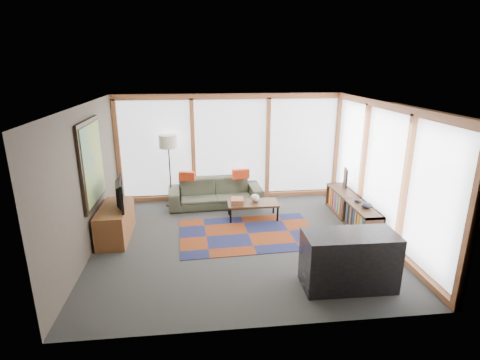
{
  "coord_description": "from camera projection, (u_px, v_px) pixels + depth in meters",
  "views": [
    {
      "loc": [
        -0.77,
        -6.5,
        3.26
      ],
      "look_at": [
        0.0,
        0.4,
        1.1
      ],
      "focal_mm": 28.0,
      "sensor_mm": 36.0,
      "label": 1
    }
  ],
  "objects": [
    {
      "name": "ground",
      "position": [
        242.0,
        240.0,
        7.22
      ],
      "size": [
        5.5,
        5.5,
        0.0
      ],
      "primitive_type": "plane",
      "color": "#292A27",
      "rests_on": "ground"
    },
    {
      "name": "room_envelope",
      "position": [
        264.0,
        155.0,
        7.35
      ],
      "size": [
        5.52,
        5.02,
        2.62
      ],
      "color": "#473E36",
      "rests_on": "ground"
    },
    {
      "name": "rug",
      "position": [
        248.0,
        234.0,
        7.49
      ],
      "size": [
        2.8,
        1.88,
        0.01
      ],
      "primitive_type": "cube",
      "rotation": [
        0.0,
        0.0,
        0.05
      ],
      "color": "maroon",
      "rests_on": "ground"
    },
    {
      "name": "sofa",
      "position": [
        215.0,
        193.0,
        8.93
      ],
      "size": [
        2.24,
        0.98,
        0.64
      ],
      "primitive_type": "imported",
      "rotation": [
        0.0,
        0.0,
        0.06
      ],
      "color": "#3A3A2B",
      "rests_on": "ground"
    },
    {
      "name": "pillow_left",
      "position": [
        187.0,
        176.0,
        8.75
      ],
      "size": [
        0.39,
        0.18,
        0.21
      ],
      "primitive_type": "cube",
      "rotation": [
        0.0,
        0.0,
        -0.17
      ],
      "color": "#B93214",
      "rests_on": "sofa"
    },
    {
      "name": "pillow_right",
      "position": [
        241.0,
        174.0,
        8.9
      ],
      "size": [
        0.42,
        0.17,
        0.22
      ],
      "primitive_type": "cube",
      "rotation": [
        0.0,
        0.0,
        0.13
      ],
      "color": "#B93214",
      "rests_on": "sofa"
    },
    {
      "name": "floor_lamp",
      "position": [
        170.0,
        171.0,
        8.79
      ],
      "size": [
        0.43,
        0.43,
        1.71
      ],
      "primitive_type": null,
      "color": "black",
      "rests_on": "ground"
    },
    {
      "name": "coffee_table",
      "position": [
        253.0,
        210.0,
        8.22
      ],
      "size": [
        1.1,
        0.56,
        0.37
      ],
      "primitive_type": null,
      "rotation": [
        0.0,
        0.0,
        -0.01
      ],
      "color": "black",
      "rests_on": "ground"
    },
    {
      "name": "book_stack",
      "position": [
        237.0,
        201.0,
        8.11
      ],
      "size": [
        0.29,
        0.35,
        0.11
      ],
      "primitive_type": "cube",
      "rotation": [
        0.0,
        0.0,
        -0.1
      ],
      "color": "brown",
      "rests_on": "coffee_table"
    },
    {
      "name": "vase",
      "position": [
        255.0,
        198.0,
        8.19
      ],
      "size": [
        0.2,
        0.2,
        0.17
      ],
      "primitive_type": "ellipsoid",
      "rotation": [
        0.0,
        0.0,
        0.0
      ],
      "color": "beige",
      "rests_on": "coffee_table"
    },
    {
      "name": "bookshelf",
      "position": [
        352.0,
        210.0,
        8.0
      ],
      "size": [
        0.39,
        2.17,
        0.54
      ],
      "primitive_type": null,
      "color": "black",
      "rests_on": "ground"
    },
    {
      "name": "bowl_a",
      "position": [
        367.0,
        205.0,
        7.36
      ],
      "size": [
        0.26,
        0.26,
        0.11
      ],
      "primitive_type": "ellipsoid",
      "rotation": [
        0.0,
        0.0,
        0.25
      ],
      "color": "black",
      "rests_on": "bookshelf"
    },
    {
      "name": "bowl_b",
      "position": [
        358.0,
        201.0,
        7.67
      ],
      "size": [
        0.16,
        0.16,
        0.07
      ],
      "primitive_type": "ellipsoid",
      "rotation": [
        0.0,
        0.0,
        0.1
      ],
      "color": "black",
      "rests_on": "bookshelf"
    },
    {
      "name": "shelf_picture",
      "position": [
        346.0,
        178.0,
        8.59
      ],
      "size": [
        0.11,
        0.32,
        0.42
      ],
      "primitive_type": "cube",
      "rotation": [
        0.0,
        0.0,
        -0.23
      ],
      "color": "black",
      "rests_on": "bookshelf"
    },
    {
      "name": "tv_console",
      "position": [
        115.0,
        222.0,
        7.25
      ],
      "size": [
        0.53,
        1.28,
        0.64
      ],
      "primitive_type": "cube",
      "color": "brown",
      "rests_on": "ground"
    },
    {
      "name": "television",
      "position": [
        116.0,
        193.0,
        7.1
      ],
      "size": [
        0.31,
        0.95,
        0.54
      ],
      "primitive_type": "imported",
      "rotation": [
        0.0,
        0.0,
        1.77
      ],
      "color": "black",
      "rests_on": "tv_console"
    },
    {
      "name": "bar_counter",
      "position": [
        349.0,
        260.0,
        5.62
      ],
      "size": [
        1.38,
        0.66,
        0.87
      ],
      "primitive_type": "cube",
      "rotation": [
        0.0,
        0.0,
        -0.01
      ],
      "color": "black",
      "rests_on": "ground"
    }
  ]
}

